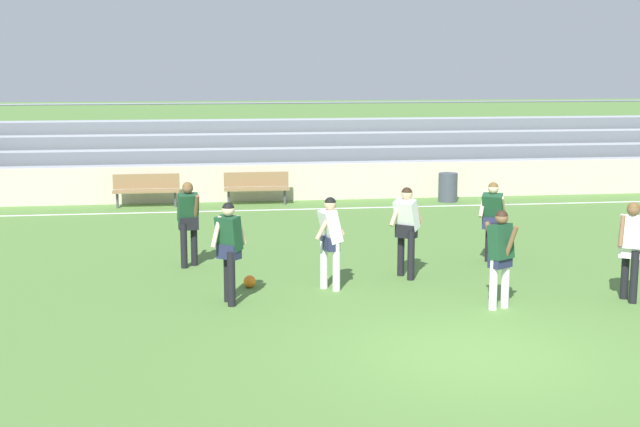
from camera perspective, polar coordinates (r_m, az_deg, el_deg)
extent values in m
plane|color=#517A38|center=(12.33, 9.91, -8.98)|extent=(160.00, 160.00, 0.00)
cube|color=white|center=(23.98, 0.98, 0.33)|extent=(44.00, 0.12, 0.01)
cube|color=beige|center=(25.49, 0.43, 2.06)|extent=(48.00, 0.16, 1.03)
cube|color=#9EA3AD|center=(27.05, 2.98, 2.26)|extent=(23.81, 0.36, 0.08)
cube|color=slate|center=(26.89, 3.05, 1.78)|extent=(23.81, 0.04, 0.41)
cube|color=#9EA3AD|center=(27.69, 2.71, 3.29)|extent=(23.81, 0.36, 0.08)
cube|color=slate|center=(27.52, 2.78, 2.82)|extent=(23.81, 0.04, 0.41)
cube|color=#9EA3AD|center=(28.33, 2.45, 4.27)|extent=(23.81, 0.36, 0.08)
cube|color=slate|center=(28.16, 2.52, 3.81)|extent=(23.81, 0.04, 0.41)
cube|color=#9EA3AD|center=(28.99, 2.21, 5.20)|extent=(23.81, 0.36, 0.08)
cube|color=slate|center=(28.81, 2.28, 4.76)|extent=(23.81, 0.04, 0.41)
cube|color=#9EA3AD|center=(29.65, 1.98, 6.09)|extent=(23.81, 0.36, 0.08)
cube|color=slate|center=(29.47, 2.04, 5.67)|extent=(23.81, 0.04, 0.41)
cylinder|color=slate|center=(29.87, 1.90, 7.17)|extent=(23.81, 0.06, 0.06)
cube|color=olive|center=(24.54, -11.15, 1.42)|extent=(1.80, 0.40, 0.06)
cube|color=olive|center=(24.68, -11.15, 2.06)|extent=(1.80, 0.05, 0.40)
cylinder|color=#47474C|center=(24.63, -12.95, 0.86)|extent=(0.07, 0.07, 0.45)
cylinder|color=#47474C|center=(24.54, -9.32, 0.95)|extent=(0.07, 0.07, 0.45)
cube|color=olive|center=(24.55, -4.10, 1.59)|extent=(1.80, 0.40, 0.06)
cube|color=olive|center=(24.69, -4.14, 2.22)|extent=(1.80, 0.05, 0.40)
cylinder|color=#47474C|center=(24.55, -5.92, 1.03)|extent=(0.07, 0.07, 0.45)
cylinder|color=#47474C|center=(24.65, -2.29, 1.11)|extent=(0.07, 0.07, 0.45)
cylinder|color=#3D424C|center=(25.36, 8.25, 1.68)|extent=(0.54, 0.54, 0.82)
cylinder|color=white|center=(15.49, 0.25, -3.32)|extent=(0.13, 0.13, 0.85)
cylinder|color=white|center=(15.32, 1.07, -3.47)|extent=(0.13, 0.13, 0.85)
cube|color=#232847|center=(15.32, 0.66, -1.92)|extent=(0.31, 0.41, 0.24)
cube|color=white|center=(15.26, 0.66, -0.82)|extent=(0.43, 0.46, 0.60)
cylinder|color=#D6A884|center=(15.42, 1.06, -0.57)|extent=(0.34, 0.16, 0.49)
cylinder|color=#D6A884|center=(15.09, 0.26, -0.79)|extent=(0.34, 0.16, 0.49)
sphere|color=#D6A884|center=(15.20, 0.67, 0.61)|extent=(0.21, 0.21, 0.21)
sphere|color=black|center=(15.19, 0.67, 0.69)|extent=(0.20, 0.20, 0.20)
cylinder|color=black|center=(14.71, -5.98, -3.97)|extent=(0.13, 0.13, 0.90)
cylinder|color=black|center=(14.43, -5.74, -4.24)|extent=(0.13, 0.13, 0.90)
cube|color=#232847|center=(14.47, -5.90, -2.44)|extent=(0.42, 0.40, 0.24)
cube|color=#194228|center=(14.41, -5.92, -1.28)|extent=(0.48, 0.46, 0.58)
cylinder|color=beige|center=(14.46, -5.14, -1.08)|extent=(0.23, 0.25, 0.51)
cylinder|color=beige|center=(14.35, -6.70, -1.18)|extent=(0.23, 0.25, 0.51)
sphere|color=beige|center=(14.34, -5.94, 0.23)|extent=(0.21, 0.21, 0.21)
sphere|color=black|center=(14.34, -5.94, 0.32)|extent=(0.20, 0.20, 0.20)
cylinder|color=black|center=(17.88, 10.82, -1.75)|extent=(0.13, 0.13, 0.83)
cylinder|color=black|center=(17.57, 11.19, -1.96)|extent=(0.13, 0.13, 0.83)
cube|color=#232847|center=(17.65, 11.05, -0.60)|extent=(0.42, 0.36, 0.24)
cube|color=#194228|center=(17.60, 11.08, 0.36)|extent=(0.51, 0.50, 0.60)
cylinder|color=beige|center=(17.65, 11.73, 0.50)|extent=(0.26, 0.40, 0.43)
cylinder|color=beige|center=(17.53, 10.43, 0.48)|extent=(0.26, 0.40, 0.43)
sphere|color=beige|center=(17.54, 11.12, 1.60)|extent=(0.21, 0.21, 0.21)
sphere|color=brown|center=(17.54, 11.12, 1.67)|extent=(0.20, 0.20, 0.20)
cylinder|color=white|center=(14.44, 11.12, -4.53)|extent=(0.13, 0.13, 0.82)
cylinder|color=white|center=(14.60, 11.87, -4.40)|extent=(0.13, 0.13, 0.82)
cube|color=#232847|center=(14.43, 11.55, -2.95)|extent=(0.42, 0.38, 0.24)
cube|color=#194228|center=(14.37, 11.59, -1.78)|extent=(0.47, 0.44, 0.58)
cylinder|color=brown|center=(14.46, 10.96, -1.53)|extent=(0.20, 0.25, 0.51)
cylinder|color=brown|center=(14.26, 12.25, -1.74)|extent=(0.20, 0.25, 0.51)
sphere|color=brown|center=(14.30, 11.65, -0.27)|extent=(0.21, 0.21, 0.21)
sphere|color=black|center=(14.29, 11.65, -0.19)|extent=(0.20, 0.20, 0.20)
cylinder|color=black|center=(15.42, 19.61, -3.90)|extent=(0.13, 0.13, 0.88)
cylinder|color=black|center=(15.66, 19.09, -3.66)|extent=(0.13, 0.13, 0.88)
cube|color=white|center=(15.45, 19.44, -2.26)|extent=(0.42, 0.38, 0.24)
cube|color=white|center=(15.40, 19.50, -1.17)|extent=(0.53, 0.53, 0.60)
cylinder|color=brown|center=(15.27, 18.90, -1.07)|extent=(0.20, 0.25, 0.51)
sphere|color=brown|center=(15.33, 19.58, 0.24)|extent=(0.21, 0.21, 0.21)
sphere|color=brown|center=(15.33, 19.58, 0.32)|extent=(0.20, 0.20, 0.20)
cylinder|color=black|center=(16.46, 5.25, -2.49)|extent=(0.13, 0.13, 0.90)
cylinder|color=black|center=(16.15, 5.89, -2.74)|extent=(0.13, 0.13, 0.90)
cube|color=black|center=(16.22, 5.59, -1.13)|extent=(0.42, 0.40, 0.24)
cube|color=white|center=(16.16, 5.61, -0.09)|extent=(0.54, 0.55, 0.60)
cylinder|color=#D6A884|center=(16.24, 6.32, 0.08)|extent=(0.30, 0.33, 0.46)
cylinder|color=#D6A884|center=(16.08, 4.89, 0.01)|extent=(0.30, 0.33, 0.46)
sphere|color=#D6A884|center=(16.10, 5.63, 1.26)|extent=(0.21, 0.21, 0.21)
sphere|color=black|center=(16.10, 5.63, 1.34)|extent=(0.20, 0.20, 0.20)
cylinder|color=black|center=(17.39, -8.13, -1.93)|extent=(0.13, 0.13, 0.88)
cylinder|color=black|center=(17.20, -8.78, -2.07)|extent=(0.13, 0.13, 0.88)
cube|color=black|center=(17.21, -8.49, -0.64)|extent=(0.40, 0.29, 0.24)
cube|color=#194228|center=(17.16, -8.51, 0.35)|extent=(0.44, 0.41, 0.60)
cylinder|color=brown|center=(17.04, -7.98, 0.42)|extent=(0.14, 0.32, 0.50)
cylinder|color=brown|center=(17.27, -9.04, 0.52)|extent=(0.14, 0.32, 0.50)
sphere|color=brown|center=(17.10, -8.54, 1.62)|extent=(0.21, 0.21, 0.21)
sphere|color=brown|center=(17.10, -8.55, 1.69)|extent=(0.20, 0.20, 0.20)
sphere|color=orange|center=(15.65, -4.56, -4.40)|extent=(0.22, 0.22, 0.22)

